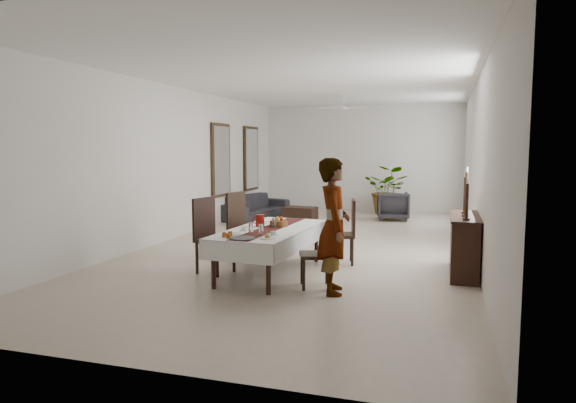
{
  "coord_description": "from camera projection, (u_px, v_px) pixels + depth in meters",
  "views": [
    {
      "loc": [
        2.48,
        -9.71,
        1.92
      ],
      "look_at": [
        0.06,
        -1.83,
        1.05
      ],
      "focal_mm": 32.0,
      "sensor_mm": 36.0,
      "label": 1
    }
  ],
  "objects": [
    {
      "name": "wall_right",
      "position": [
        476.0,
        166.0,
        9.11
      ],
      "size": [
        0.02,
        12.0,
        3.2
      ],
      "primitive_type": "cube",
      "color": "silver",
      "rests_on": "floor"
    },
    {
      "name": "chair_right_far_back",
      "position": [
        353.0,
        217.0,
        8.45
      ],
      "size": [
        0.14,
        0.45,
        0.58
      ],
      "primitive_type": "cube",
      "rotation": [
        0.0,
        0.0,
        1.8
      ],
      "color": "black",
      "rests_on": "chair_right_far_seat"
    },
    {
      "name": "red_pitcher",
      "position": [
        260.0,
        220.0,
        7.96
      ],
      "size": [
        0.15,
        0.15,
        0.18
      ],
      "primitive_type": "cylinder",
      "rotation": [
        0.0,
        0.0,
        -0.06
      ],
      "color": "maroon",
      "rests_on": "tablecloth_top"
    },
    {
      "name": "fan_blade_n",
      "position": [
        346.0,
        109.0,
        13.04
      ],
      "size": [
        0.1,
        0.55,
        0.01
      ],
      "primitive_type": "cube",
      "color": "silver",
      "rests_on": "fan_hub"
    },
    {
      "name": "chair_right_near_leg_br",
      "position": [
        302.0,
        269.0,
        7.23
      ],
      "size": [
        0.05,
        0.05,
        0.43
      ],
      "primitive_type": "cylinder",
      "rotation": [
        0.0,
        0.0,
        0.34
      ],
      "color": "black",
      "rests_on": "floor"
    },
    {
      "name": "chair_right_near_seat",
      "position": [
        316.0,
        255.0,
        7.03
      ],
      "size": [
        0.55,
        0.55,
        0.05
      ],
      "primitive_type": "cube",
      "rotation": [
        0.0,
        0.0,
        1.91
      ],
      "color": "black",
      "rests_on": "chair_right_near_leg_fl"
    },
    {
      "name": "mirror_glass_far",
      "position": [
        252.0,
        159.0,
        14.93
      ],
      "size": [
        0.01,
        0.9,
        1.7
      ],
      "primitive_type": "cube",
      "color": "white",
      "rests_on": "mirror_frame_far"
    },
    {
      "name": "fan_blade_s",
      "position": [
        340.0,
        107.0,
        12.37
      ],
      "size": [
        0.1,
        0.55,
        0.01
      ],
      "primitive_type": "cube",
      "color": "beige",
      "rests_on": "fan_hub"
    },
    {
      "name": "saucer_right",
      "position": [
        273.0,
        235.0,
        7.15
      ],
      "size": [
        0.14,
        0.14,
        0.01
      ],
      "primitive_type": "cylinder",
      "color": "white",
      "rests_on": "tablecloth_top"
    },
    {
      "name": "candlestick_near_shaft",
      "position": [
        467.0,
        201.0,
        7.18
      ],
      "size": [
        0.05,
        0.05,
        0.48
      ],
      "primitive_type": "cylinder",
      "color": "black",
      "rests_on": "candlestick_near_base"
    },
    {
      "name": "ceiling",
      "position": [
        313.0,
        80.0,
        9.82
      ],
      "size": [
        6.0,
        12.0,
        0.02
      ],
      "primitive_type": "cube",
      "color": "white",
      "rests_on": "wall_back"
    },
    {
      "name": "chair_right_far_seat",
      "position": [
        341.0,
        235.0,
        8.49
      ],
      "size": [
        0.54,
        0.54,
        0.05
      ],
      "primitive_type": "cube",
      "rotation": [
        0.0,
        0.0,
        1.8
      ],
      "color": "black",
      "rests_on": "chair_right_far_leg_fl"
    },
    {
      "name": "teacup_right",
      "position": [
        273.0,
        233.0,
        7.15
      ],
      "size": [
        0.08,
        0.08,
        0.06
      ],
      "primitive_type": "cylinder",
      "color": "silver",
      "rests_on": "saucer_right"
    },
    {
      "name": "chair_left_near_leg_bl",
      "position": [
        234.0,
        257.0,
        7.93
      ],
      "size": [
        0.06,
        0.06,
        0.48
      ],
      "primitive_type": "cylinder",
      "rotation": [
        0.0,
        0.0,
        -0.26
      ],
      "color": "black",
      "rests_on": "floor"
    },
    {
      "name": "tablecloth_drape_right",
      "position": [
        304.0,
        240.0,
        7.59
      ],
      "size": [
        0.15,
        2.37,
        0.28
      ],
      "primitive_type": "cube",
      "rotation": [
        0.0,
        0.0,
        -0.06
      ],
      "color": "silver",
      "rests_on": "dining_table_top"
    },
    {
      "name": "chair_left_far_back",
      "position": [
        236.0,
        210.0,
        8.9
      ],
      "size": [
        0.17,
        0.48,
        0.62
      ],
      "primitive_type": "cube",
      "rotation": [
        0.0,
        0.0,
        -1.84
      ],
      "color": "black",
      "rests_on": "chair_left_far_seat"
    },
    {
      "name": "candlestick_far_shaft",
      "position": [
        465.0,
        195.0,
        7.92
      ],
      "size": [
        0.05,
        0.05,
        0.53
      ],
      "primitive_type": "cylinder",
      "color": "black",
      "rests_on": "candlestick_far_base"
    },
    {
      "name": "jam_jar_a",
      "position": [
        228.0,
        236.0,
        6.9
      ],
      "size": [
        0.06,
        0.06,
        0.07
      ],
      "primitive_type": "cylinder",
      "color": "brown",
      "rests_on": "tablecloth_top"
    },
    {
      "name": "potted_plant",
      "position": [
        388.0,
        190.0,
        14.86
      ],
      "size": [
        1.48,
        1.35,
        1.41
      ],
      "primitive_type": "imported",
      "rotation": [
        0.0,
        0.0,
        -0.22
      ],
      "color": "#265220",
      "rests_on": "floor"
    },
    {
      "name": "sideboard_body",
      "position": [
        464.0,
        246.0,
        7.77
      ],
      "size": [
        0.39,
        1.45,
        0.87
      ],
      "primitive_type": "cube",
      "color": "black",
      "rests_on": "floor"
    },
    {
      "name": "candlestick_mid_base",
      "position": [
        465.0,
        216.0,
        7.58
      ],
      "size": [
        0.1,
        0.1,
        0.03
      ],
      "primitive_type": "cylinder",
      "color": "black",
      "rests_on": "sideboard_top"
    },
    {
      "name": "fan_rod",
      "position": [
        343.0,
        100.0,
        12.68
      ],
      "size": [
        0.04,
        0.04,
        0.2
      ],
      "primitive_type": "cylinder",
      "color": "silver",
      "rests_on": "ceiling"
    },
    {
      "name": "candlestick_mid_candle",
      "position": [
        467.0,
        170.0,
        7.51
      ],
      "size": [
        0.03,
        0.03,
        0.08
      ],
      "primitive_type": "cylinder",
      "color": "beige",
      "rests_on": "candlestick_mid_shaft"
    },
    {
      "name": "fruit_yellow",
      "position": [
        278.0,
        219.0,
        7.9
      ],
      "size": [
        0.08,
        0.08,
        0.08
      ],
      "primitive_type": "sphere",
      "color": "gold",
      "rests_on": "fruit_basket"
    },
    {
      "name": "plate_near_right",
      "position": [
        268.0,
        238.0,
        6.88
      ],
      "size": [
        0.22,
        0.22,
        0.01
      ],
      "primitive_type": "cylinder",
      "color": "white",
      "rests_on": "tablecloth_top"
    },
    {
      "name": "tablecloth_drape_far",
      "position": [
        296.0,
        226.0,
        8.87
      ],
      "size": [
        1.08,
        0.07,
        0.28
      ],
      "primitive_type": "cube",
      "rotation": [
        0.0,
        0.0,
        -0.06
      ],
      "color": "white",
      "rests_on": "dining_table_top"
    },
    {
      "name": "chair_right_near_leg_fl",
      "position": [
        330.0,
        275.0,
        6.89
      ],
      "size": [
        0.05,
        0.05,
        0.43
      ],
      "primitive_type": "cylinder",
      "rotation": [
        0.0,
        0.0,
        0.34
      ],
      "color": "black",
      "rests_on": "floor"
    },
    {
      "name": "woman",
      "position": [
        334.0,
        226.0,
        6.71
      ],
      "size": [
        0.58,
        0.74,
        1.79
      ],
      "primitive_type": "imported",
      "rotation": [
        0.0,
        0.0,
        1.83
      ],
      "color": "#95989D",
      "rests_on": "floor"
    },
    {
      "name": "fruit_red",
      "position": [
        281.0,
        219.0,
        7.95
      ],
      "size": [
        0.08,
        0.08,
        0.08
      ],
      "primitive_type": "sphere",
      "color": "maroon",
      "rests_on": "fruit_basket"
    },
    {
      "name": "chair_right_far_leg_bl",
      "position": [
        329.0,
        252.0,
        8.35
      ],
      "size": [
        0.05,
        0.05,
        0.45
      ],
      "primitive_type": "cylinder",
      "rotation": [
        0.0,
        0.0,
        0.23
      ],
      "color": "black",
      "rests_on": "floor"
    },
    {
      "name": "candlestick_near_candle",
      "position": [
        468.0,
        181.0,
        7.15
      ],
      "size": [
        0.03,
        0.03,
        0.08
      ],
      "primitive_type": "cylinder",
      "color": "white",
      "rests_on": "candlestick_near_shaft"
    },
    {
      "name": "mirror_glass_near",
      "position": [
        222.0,
        160.0,
        12.93
      ],
      "size": [
        0.01,
        0.9,
        1.7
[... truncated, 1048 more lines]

